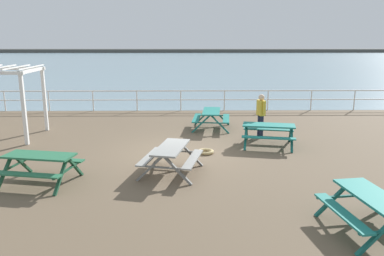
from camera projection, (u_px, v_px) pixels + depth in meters
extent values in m
cube|color=brown|center=(178.00, 156.00, 12.79)|extent=(30.00, 24.00, 0.20)
cube|color=gray|center=(184.00, 61.00, 64.13)|extent=(142.00, 90.00, 0.01)
cube|color=#4C4C47|center=(185.00, 52.00, 106.00)|extent=(142.00, 6.00, 1.80)
cube|color=white|center=(181.00, 91.00, 20.07)|extent=(23.00, 0.06, 0.06)
cube|color=white|center=(181.00, 100.00, 20.18)|extent=(23.00, 0.05, 0.05)
cylinder|color=white|center=(5.00, 101.00, 20.04)|extent=(0.07, 0.07, 1.05)
cylinder|color=white|center=(49.00, 101.00, 20.08)|extent=(0.07, 0.07, 1.05)
cylinder|color=white|center=(93.00, 101.00, 20.12)|extent=(0.07, 0.07, 1.05)
cylinder|color=white|center=(137.00, 101.00, 20.15)|extent=(0.07, 0.07, 1.05)
cylinder|color=white|center=(181.00, 101.00, 20.19)|extent=(0.07, 0.07, 1.05)
cylinder|color=white|center=(224.00, 101.00, 20.23)|extent=(0.07, 0.07, 1.05)
cylinder|color=white|center=(268.00, 101.00, 20.26)|extent=(0.07, 0.07, 1.05)
cylinder|color=white|center=(311.00, 100.00, 20.30)|extent=(0.07, 0.07, 1.05)
cylinder|color=white|center=(354.00, 100.00, 20.34)|extent=(0.07, 0.07, 1.05)
cube|color=#1E7A70|center=(211.00, 111.00, 16.07)|extent=(0.89, 1.87, 0.05)
cube|color=#1E7A70|center=(197.00, 118.00, 16.19)|extent=(0.45, 1.82, 0.04)
cube|color=#1E7A70|center=(226.00, 118.00, 16.08)|extent=(0.45, 1.82, 0.04)
cube|color=#165B54|center=(204.00, 116.00, 16.95)|extent=(0.80, 0.17, 0.79)
cube|color=#165B54|center=(221.00, 116.00, 16.88)|extent=(0.80, 0.17, 0.79)
cube|color=#165B54|center=(212.00, 115.00, 16.90)|extent=(1.50, 0.22, 0.04)
cube|color=#165B54|center=(201.00, 124.00, 15.43)|extent=(0.80, 0.17, 0.79)
cube|color=#165B54|center=(220.00, 124.00, 15.37)|extent=(0.80, 0.17, 0.79)
cube|color=#165B54|center=(210.00, 123.00, 15.39)|extent=(1.50, 0.22, 0.04)
cube|color=gray|center=(171.00, 147.00, 10.72)|extent=(1.08, 1.91, 0.05)
cube|color=gray|center=(150.00, 156.00, 10.91)|extent=(0.65, 1.81, 0.04)
cube|color=gray|center=(193.00, 159.00, 10.66)|extent=(0.65, 1.81, 0.04)
cube|color=slate|center=(166.00, 152.00, 11.62)|extent=(0.79, 0.25, 0.79)
cube|color=slate|center=(190.00, 153.00, 11.47)|extent=(0.79, 0.25, 0.79)
cube|color=slate|center=(178.00, 151.00, 11.54)|extent=(1.48, 0.39, 0.04)
cube|color=slate|center=(150.00, 168.00, 10.14)|extent=(0.79, 0.25, 0.79)
cube|color=slate|center=(177.00, 170.00, 9.99)|extent=(0.79, 0.25, 0.79)
cube|color=slate|center=(164.00, 168.00, 10.05)|extent=(1.48, 0.39, 0.04)
cube|color=#1E7A70|center=(373.00, 196.00, 7.42)|extent=(0.94, 1.88, 0.05)
cube|color=#1E7A70|center=(342.00, 212.00, 7.40)|extent=(0.50, 1.82, 0.04)
cube|color=#165B54|center=(333.00, 199.00, 8.20)|extent=(0.80, 0.19, 0.79)
cube|color=#165B54|center=(365.00, 197.00, 8.31)|extent=(0.80, 0.19, 0.79)
cube|color=#165B54|center=(350.00, 196.00, 8.25)|extent=(1.49, 0.26, 0.04)
cube|color=#165B54|center=(378.00, 235.00, 6.70)|extent=(0.80, 0.19, 0.79)
cube|color=#1E7A70|center=(269.00, 125.00, 13.48)|extent=(1.90, 1.05, 0.05)
cube|color=#1E7A70|center=(268.00, 129.00, 14.14)|extent=(1.82, 0.62, 0.04)
cube|color=#1E7A70|center=(269.00, 138.00, 12.95)|extent=(1.82, 0.62, 0.04)
cube|color=#165B54|center=(290.00, 134.00, 13.78)|extent=(0.24, 0.79, 0.79)
cube|color=#165B54|center=(292.00, 139.00, 13.06)|extent=(0.24, 0.79, 0.79)
cube|color=#165B54|center=(291.00, 135.00, 13.41)|extent=(0.36, 1.48, 0.04)
cube|color=#165B54|center=(247.00, 132.00, 14.06)|extent=(0.24, 0.79, 0.79)
cube|color=#165B54|center=(246.00, 137.00, 13.35)|extent=(0.24, 0.79, 0.79)
cube|color=#165B54|center=(246.00, 133.00, 13.69)|extent=(0.36, 1.48, 0.04)
cube|color=#286B47|center=(39.00, 156.00, 9.97)|extent=(1.90, 1.03, 0.05)
cube|color=#286B47|center=(53.00, 159.00, 10.64)|extent=(1.82, 0.60, 0.04)
cube|color=#286B47|center=(26.00, 175.00, 9.45)|extent=(1.82, 0.60, 0.04)
cube|color=#1E5035|center=(75.00, 166.00, 10.29)|extent=(0.23, 0.79, 0.79)
cube|color=#1E5035|center=(61.00, 176.00, 9.57)|extent=(0.23, 0.79, 0.79)
cube|color=#1E5035|center=(68.00, 169.00, 9.92)|extent=(0.35, 1.48, 0.04)
cube|color=#1E5035|center=(22.00, 163.00, 10.55)|extent=(0.23, 0.79, 0.79)
cube|color=#1E5035|center=(5.00, 172.00, 9.83)|extent=(0.23, 0.79, 0.79)
cube|color=#1E5035|center=(13.00, 166.00, 10.18)|extent=(0.35, 1.48, 0.04)
cylinder|color=#1E2338|center=(259.00, 126.00, 14.88)|extent=(0.14, 0.14, 0.85)
cylinder|color=#1E2338|center=(262.00, 127.00, 14.71)|extent=(0.14, 0.14, 0.85)
cube|color=gold|center=(261.00, 108.00, 14.63)|extent=(0.32, 0.39, 0.58)
cylinder|color=gold|center=(258.00, 106.00, 14.83)|extent=(0.09, 0.09, 0.52)
cylinder|color=gold|center=(264.00, 108.00, 14.42)|extent=(0.09, 0.09, 0.52)
sphere|color=beige|center=(262.00, 97.00, 14.54)|extent=(0.23, 0.23, 0.23)
cube|color=white|center=(45.00, 101.00, 15.66)|extent=(0.12, 0.12, 2.50)
cube|color=white|center=(24.00, 110.00, 13.52)|extent=(0.12, 0.12, 2.50)
cube|color=white|center=(32.00, 70.00, 14.30)|extent=(0.18, 2.44, 0.12)
cube|color=white|center=(14.00, 68.00, 15.32)|extent=(2.44, 0.18, 0.12)
cube|color=white|center=(1.00, 67.00, 14.22)|extent=(0.14, 2.56, 0.04)
cube|color=white|center=(16.00, 67.00, 14.25)|extent=(0.14, 2.56, 0.04)
cube|color=white|center=(32.00, 67.00, 14.27)|extent=(0.14, 2.56, 0.04)
torus|color=tan|center=(206.00, 152.00, 12.74)|extent=(0.55, 0.55, 0.11)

